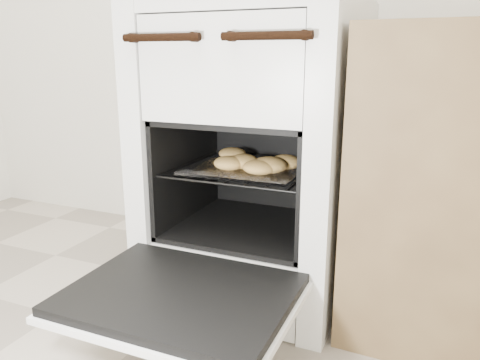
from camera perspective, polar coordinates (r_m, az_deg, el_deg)
The scene contains 5 objects.
stove at distance 1.57m, azimuth 2.20°, elevation 3.18°, with size 0.63×0.70×0.96m.
oven_door at distance 1.21m, azimuth -7.24°, elevation -13.96°, with size 0.57×0.44×0.04m.
oven_rack at distance 1.52m, azimuth 1.24°, elevation 1.44°, with size 0.46×0.44×0.01m.
foil_sheet at distance 1.50m, azimuth 0.95°, elevation 1.50°, with size 0.36×0.31×0.01m, color white.
baked_rolls at distance 1.46m, azimuth 1.82°, elevation 2.18°, with size 0.33×0.29×0.05m.
Camera 1 is at (0.72, -0.29, 0.79)m, focal length 35.00 mm.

